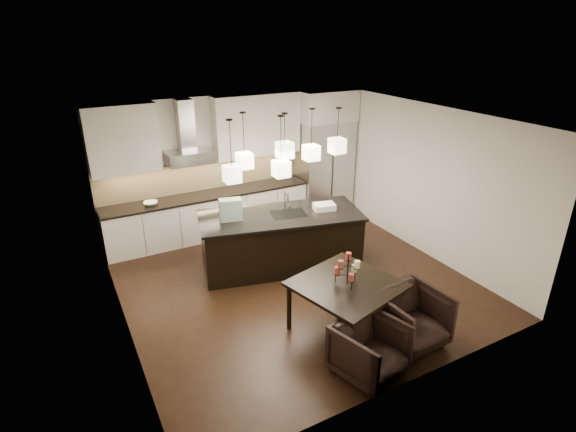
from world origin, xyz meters
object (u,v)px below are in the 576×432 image
refrigerator (324,168)px  dining_table (346,307)px  armchair_right (411,318)px  armchair_left (370,350)px  island_body (281,241)px

refrigerator → dining_table: bearing=-118.3°
refrigerator → armchair_right: refrigerator is taller
armchair_right → dining_table: bearing=131.6°
armchair_left → island_body: bearing=68.0°
refrigerator → armchair_left: bearing=-116.1°
armchair_left → armchair_right: armchair_right is taller
refrigerator → island_body: 2.76m
armchair_left → armchair_right: 0.90m
refrigerator → armchair_right: size_ratio=2.47×
dining_table → armchair_right: 0.90m
island_body → armchair_right: bearing=-64.8°
island_body → armchair_left: 3.01m
dining_table → refrigerator: bearing=47.2°
island_body → refrigerator: bearing=54.8°
island_body → dining_table: 2.12m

